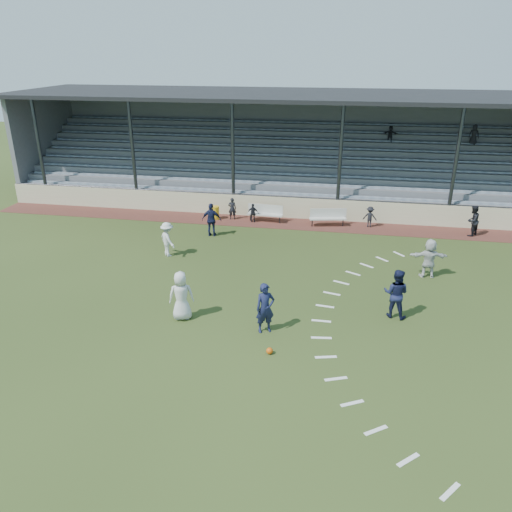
{
  "coord_description": "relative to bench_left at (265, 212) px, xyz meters",
  "views": [
    {
      "loc": [
        3.34,
        -15.83,
        9.11
      ],
      "look_at": [
        0.0,
        2.5,
        1.3
      ],
      "focal_mm": 35.0,
      "sensor_mm": 36.0,
      "label": 1
    }
  ],
  "objects": [
    {
      "name": "bench_right",
      "position": [
        3.51,
        -0.12,
        0.0
      ],
      "size": [
        2.04,
        0.86,
        0.95
      ],
      "rotation": [
        0.0,
        0.0,
        0.21
      ],
      "color": "beige",
      "rests_on": "cinder_track"
    },
    {
      "name": "football",
      "position": [
        2.29,
        -13.02,
        -0.47
      ],
      "size": [
        0.22,
        0.22,
        0.22
      ],
      "primitive_type": "sphere",
      "color": "#D5540C",
      "rests_on": "ground"
    },
    {
      "name": "ground",
      "position": [
        0.95,
        -10.63,
        -0.58
      ],
      "size": [
        90.0,
        90.0,
        0.0
      ],
      "primitive_type": "plane",
      "color": "#2D3D19",
      "rests_on": "ground"
    },
    {
      "name": "official",
      "position": [
        10.94,
        -0.36,
        0.24
      ],
      "size": [
        0.98,
        1.0,
        1.62
      ],
      "primitive_type": "imported",
      "rotation": [
        0.0,
        0.0,
        4.01
      ],
      "color": "black",
      "rests_on": "cinder_track"
    },
    {
      "name": "player_navy_wing",
      "position": [
        -2.36,
        -2.77,
        0.29
      ],
      "size": [
        1.05,
        0.5,
        1.74
      ],
      "primitive_type": "imported",
      "rotation": [
        0.0,
        0.0,
        3.21
      ],
      "color": "#161B3C",
      "rests_on": "ground"
    },
    {
      "name": "player_white_lead",
      "position": [
        -1.18,
        -11.33,
        0.33
      ],
      "size": [
        1.03,
        0.84,
        1.83
      ],
      "primitive_type": "imported",
      "rotation": [
        0.0,
        0.0,
        3.46
      ],
      "color": "silver",
      "rests_on": "ground"
    },
    {
      "name": "trash_bin",
      "position": [
        -2.88,
        -0.14,
        -0.19
      ],
      "size": [
        0.47,
        0.47,
        0.75
      ],
      "primitive_type": "cylinder",
      "color": "gold",
      "rests_on": "cinder_track"
    },
    {
      "name": "player_navy_mid",
      "position": [
        6.38,
        -9.8,
        0.35
      ],
      "size": [
        1.06,
        0.92,
        1.86
      ],
      "primitive_type": "imported",
      "rotation": [
        0.0,
        0.0,
        2.87
      ],
      "color": "#161B3C",
      "rests_on": "ground"
    },
    {
      "name": "player_white_wing",
      "position": [
        -3.69,
        -5.76,
        0.24
      ],
      "size": [
        1.19,
        1.17,
        1.64
      ],
      "primitive_type": "imported",
      "rotation": [
        0.0,
        0.0,
        2.38
      ],
      "color": "silver",
      "rests_on": "ground"
    },
    {
      "name": "retaining_wall",
      "position": [
        0.95,
        0.92,
        0.02
      ],
      "size": [
        34.0,
        0.18,
        1.2
      ],
      "primitive_type": "cube",
      "color": "beige",
      "rests_on": "ground"
    },
    {
      "name": "sub_left_far",
      "position": [
        -0.65,
        -0.27,
        -0.03
      ],
      "size": [
        0.62,
        0.26,
        1.06
      ],
      "primitive_type": "imported",
      "rotation": [
        0.0,
        0.0,
        3.13
      ],
      "color": "black",
      "rests_on": "cinder_track"
    },
    {
      "name": "bench_left",
      "position": [
        0.0,
        0.0,
        0.0
      ],
      "size": [
        2.02,
        0.6,
        0.95
      ],
      "rotation": [
        0.0,
        0.0,
        -0.08
      ],
      "color": "beige",
      "rests_on": "cinder_track"
    },
    {
      "name": "player_navy_lead",
      "position": [
        1.92,
        -11.67,
        0.32
      ],
      "size": [
        0.78,
        0.68,
        1.8
      ],
      "primitive_type": "imported",
      "rotation": [
        0.0,
        0.0,
        0.46
      ],
      "color": "#161B3C",
      "rests_on": "ground"
    },
    {
      "name": "penalty_arc",
      "position": [
        5.07,
        -10.63,
        -0.58
      ],
      "size": [
        3.89,
        14.63,
        0.01
      ],
      "color": "white",
      "rests_on": "ground"
    },
    {
      "name": "player_white_back",
      "position": [
        8.03,
        -6.02,
        0.27
      ],
      "size": [
        1.63,
        0.65,
        1.71
      ],
      "primitive_type": "imported",
      "rotation": [
        0.0,
        0.0,
        3.23
      ],
      "color": "silver",
      "rests_on": "ground"
    },
    {
      "name": "grandstand",
      "position": [
        0.96,
        5.63,
        1.62
      ],
      "size": [
        34.6,
        9.0,
        6.61
      ],
      "color": "slate",
      "rests_on": "ground"
    },
    {
      "name": "sub_left_near",
      "position": [
        -1.91,
        0.03,
        0.06
      ],
      "size": [
        0.49,
        0.36,
        1.25
      ],
      "primitive_type": "imported",
      "rotation": [
        0.0,
        0.0,
        3.28
      ],
      "color": "black",
      "rests_on": "cinder_track"
    },
    {
      "name": "cinder_track",
      "position": [
        0.95,
        -0.13,
        -0.57
      ],
      "size": [
        34.0,
        2.0,
        0.02
      ],
      "primitive_type": "cube",
      "color": "#4F261F",
      "rests_on": "ground"
    },
    {
      "name": "sub_right",
      "position": [
        5.76,
        0.07,
        0.01
      ],
      "size": [
        0.79,
        0.53,
        1.15
      ],
      "primitive_type": "imported",
      "rotation": [
        0.0,
        0.0,
        3.0
      ],
      "color": "black",
      "rests_on": "cinder_track"
    }
  ]
}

